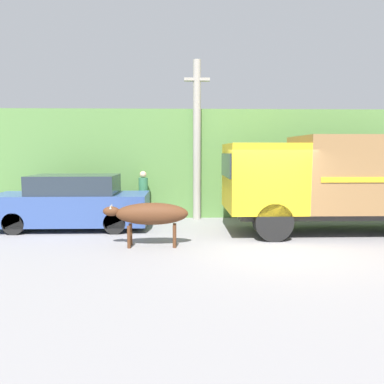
{
  "coord_description": "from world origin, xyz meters",
  "views": [
    {
      "loc": [
        -2.42,
        -9.55,
        2.45
      ],
      "look_at": [
        -2.12,
        0.76,
        1.33
      ],
      "focal_mm": 35.0,
      "sensor_mm": 36.0,
      "label": 1
    }
  ],
  "objects": [
    {
      "name": "hillside_embankment",
      "position": [
        0.0,
        7.29,
        1.99
      ],
      "size": [
        32.0,
        6.26,
        3.99
      ],
      "color": "#568442",
      "rests_on": "ground_plane"
    },
    {
      "name": "utility_pole",
      "position": [
        -1.85,
        3.93,
        2.92
      ],
      "size": [
        0.9,
        0.28,
        5.65
      ],
      "color": "#9E998E",
      "rests_on": "ground_plane"
    },
    {
      "name": "cargo_truck",
      "position": [
        2.56,
        1.51,
        1.68
      ],
      "size": [
        7.15,
        2.5,
        2.91
      ],
      "rotation": [
        0.0,
        0.0,
        -0.01
      ],
      "color": "#2D2D2D",
      "rests_on": "ground_plane"
    },
    {
      "name": "ground_plane",
      "position": [
        0.0,
        0.0,
        0.0
      ],
      "size": [
        60.0,
        60.0,
        0.0
      ],
      "primitive_type": "plane",
      "color": "gray"
    },
    {
      "name": "parked_suv",
      "position": [
        -5.86,
        2.26,
        0.83
      ],
      "size": [
        4.79,
        1.76,
        1.72
      ],
      "rotation": [
        0.0,
        0.0,
        -0.06
      ],
      "color": "#334C8C",
      "rests_on": "ground_plane"
    },
    {
      "name": "pedestrian_on_hill",
      "position": [
        -3.76,
        3.7,
        0.98
      ],
      "size": [
        0.43,
        0.43,
        1.76
      ],
      "rotation": [
        0.0,
        0.0,
        3.53
      ],
      "color": "#38332D",
      "rests_on": "ground_plane"
    },
    {
      "name": "brown_cow",
      "position": [
        -3.21,
        -0.03,
        0.85
      ],
      "size": [
        2.19,
        0.57,
        1.14
      ],
      "rotation": [
        0.0,
        0.0,
        -0.04
      ],
      "color": "#512D19",
      "rests_on": "ground_plane"
    }
  ]
}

